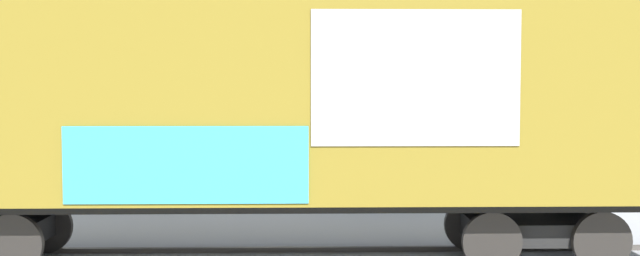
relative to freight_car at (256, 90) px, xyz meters
name	(u,v)px	position (x,y,z in m)	size (l,w,h in m)	color
freight_car	(256,90)	(0.00, 0.00, 0.00)	(13.67, 3.82, 4.86)	olive
hillside	(333,60)	(-0.85, 66.00, 2.75)	(121.48, 33.42, 15.92)	gray
parked_car_white	(179,164)	(-2.89, 6.78, -1.91)	(4.37, 2.43, 1.76)	silver
parked_car_blue	(410,166)	(2.95, 6.97, -1.97)	(4.62, 2.16, 1.59)	navy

